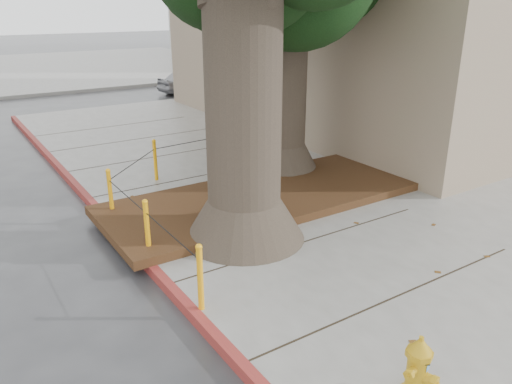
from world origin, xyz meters
TOP-DOWN VIEW (x-y plane):
  - ground at (0.00, 0.00)m, footprint 140.00×140.00m
  - sidewalk_main at (6.00, 2.50)m, footprint 16.00×26.00m
  - sidewalk_far at (6.00, 30.00)m, footprint 16.00×20.00m
  - curb_red at (-2.00, 2.50)m, footprint 0.14×26.00m
  - planter_bed at (0.90, 3.90)m, footprint 6.40×2.60m
  - bollard_ring at (-0.87, 4.38)m, footprint 3.79×5.39m
  - fire_hydrant at (-0.81, -1.37)m, footprint 0.39×0.37m
  - car_silver at (5.91, 17.29)m, footprint 3.23×1.58m
  - car_red at (9.38, 19.54)m, footprint 4.07×1.49m

SIDE VIEW (x-z plane):
  - ground at x=0.00m, z-range 0.00..0.00m
  - sidewalk_main at x=6.00m, z-range 0.00..0.15m
  - sidewalk_far at x=6.00m, z-range 0.00..0.15m
  - curb_red at x=-2.00m, z-range -0.01..0.15m
  - planter_bed at x=0.90m, z-range 0.15..0.31m
  - fire_hydrant at x=-0.81m, z-range 0.14..0.87m
  - car_silver at x=5.91m, z-range 0.00..1.06m
  - bollard_ring at x=-0.87m, z-range 0.19..1.14m
  - car_red at x=9.38m, z-range 0.00..1.33m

